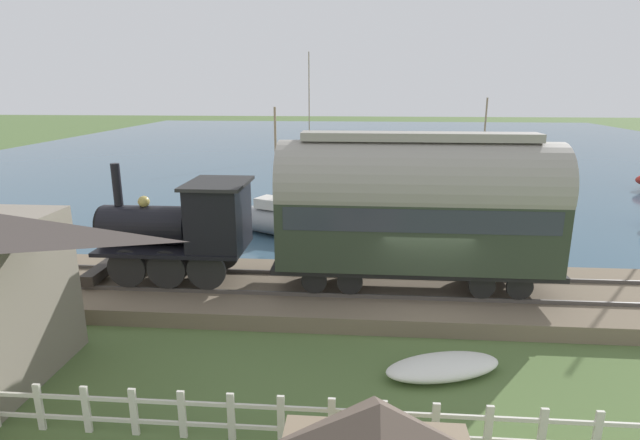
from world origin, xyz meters
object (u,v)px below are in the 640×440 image
object	(u,v)px
sailboat_gray	(277,220)
rowboat_far_out	(472,253)
sailboat_brown	(480,190)
rowboat_mid_harbor	(127,221)
beached_dinghy	(443,367)
passenger_coach	(416,205)
sailboat_yellow	(309,149)
steam_locomotive	(186,224)

from	to	relation	value
sailboat_gray	rowboat_far_out	xyz separation A→B (m)	(-2.54, -8.18, -0.49)
sailboat_brown	rowboat_mid_harbor	size ratio (longest dim) A/B	2.63
sailboat_brown	beached_dinghy	distance (m)	19.70
passenger_coach	rowboat_far_out	xyz separation A→B (m)	(4.51, -2.81, -2.94)
sailboat_yellow	sailboat_gray	bearing A→B (deg)	-142.48
sailboat_yellow	beached_dinghy	distance (m)	38.36
steam_locomotive	sailboat_yellow	size ratio (longest dim) A/B	0.53
sailboat_yellow	steam_locomotive	bearing A→B (deg)	-145.90
passenger_coach	sailboat_yellow	world-z (taller)	sailboat_yellow
beached_dinghy	passenger_coach	bearing A→B (deg)	4.81
rowboat_far_out	rowboat_mid_harbor	bearing A→B (deg)	104.39
sailboat_yellow	rowboat_mid_harbor	xyz separation A→B (m)	(-25.49, 6.45, -0.47)
sailboat_gray	rowboat_far_out	distance (m)	8.58
rowboat_far_out	beached_dinghy	bearing A→B (deg)	-168.64
sailboat_gray	sailboat_brown	bearing A→B (deg)	-28.65
rowboat_mid_harbor	beached_dinghy	world-z (taller)	beached_dinghy
rowboat_mid_harbor	passenger_coach	bearing A→B (deg)	-123.54
rowboat_far_out	beached_dinghy	size ratio (longest dim) A/B	1.01
steam_locomotive	rowboat_far_out	bearing A→B (deg)	-65.46
sailboat_brown	rowboat_mid_harbor	xyz separation A→B (m)	(-6.79, 18.45, -0.47)
sailboat_gray	beached_dinghy	distance (m)	12.52
steam_locomotive	sailboat_yellow	distance (m)	33.70
sailboat_brown	rowboat_far_out	bearing A→B (deg)	-166.08
passenger_coach	sailboat_gray	distance (m)	9.19
sailboat_gray	rowboat_far_out	size ratio (longest dim) A/B	2.08
sailboat_yellow	sailboat_brown	bearing A→B (deg)	-112.35
rowboat_far_out	passenger_coach	bearing A→B (deg)	175.46
passenger_coach	beached_dinghy	world-z (taller)	passenger_coach
sailboat_gray	rowboat_mid_harbor	size ratio (longest dim) A/B	2.80
passenger_coach	sailboat_brown	bearing A→B (deg)	-19.99
steam_locomotive	beached_dinghy	distance (m)	8.74
sailboat_brown	beached_dinghy	world-z (taller)	sailboat_brown
passenger_coach	beached_dinghy	xyz separation A→B (m)	(-4.08, -0.34, -2.91)
passenger_coach	rowboat_far_out	size ratio (longest dim) A/B	2.79
rowboat_far_out	sailboat_brown	bearing A→B (deg)	13.21
passenger_coach	beached_dinghy	distance (m)	5.02
sailboat_gray	sailboat_yellow	size ratio (longest dim) A/B	0.66
passenger_coach	sailboat_yellow	size ratio (longest dim) A/B	0.88
passenger_coach	sailboat_yellow	bearing A→B (deg)	11.03
steam_locomotive	passenger_coach	xyz separation A→B (m)	(0.00, -7.07, 0.75)
passenger_coach	rowboat_mid_harbor	size ratio (longest dim) A/B	3.77
sailboat_brown	sailboat_yellow	distance (m)	22.22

